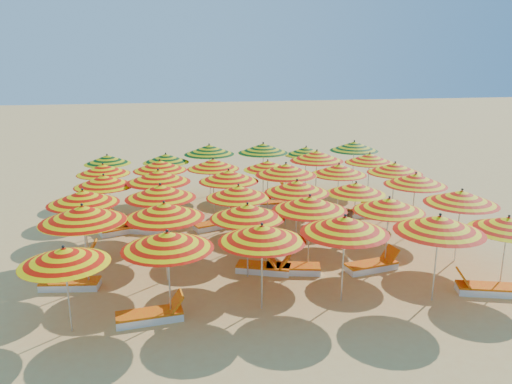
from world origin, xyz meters
The scene contains 54 objects.
ground centered at (0.00, 0.00, 0.00)m, with size 120.00×120.00×0.00m, color tan.
umbrella_0 centered at (-5.93, -5.94, 2.02)m, with size 2.38×2.38×2.29m.
umbrella_1 centered at (-3.48, -5.78, 2.18)m, with size 2.46×2.46×2.48m.
umbrella_2 centered at (-1.03, -5.68, 2.17)m, with size 2.90×2.90×2.46m.
umbrella_3 centered at (1.25, -5.68, 2.26)m, with size 3.13×3.13×2.57m.
umbrella_4 centered at (3.77, -6.14, 2.27)m, with size 3.15×3.15×2.58m.
umbrella_5 centered at (6.12, -5.85, 2.03)m, with size 2.61×2.61×2.30m.
umbrella_6 centered at (-5.81, -3.49, 2.31)m, with size 2.98×2.98×2.62m.
umbrella_7 centered at (-3.52, -3.37, 2.24)m, with size 2.45×2.45×2.54m.
umbrella_8 centered at (-1.05, -3.60, 2.14)m, with size 2.69×2.69×2.43m.
umbrella_9 centered at (0.97, -3.37, 2.21)m, with size 2.70×2.70×2.51m.
umbrella_10 centered at (3.48, -3.70, 2.12)m, with size 2.33×2.33×2.41m.
umbrella_11 centered at (6.01, -3.68, 2.22)m, with size 3.02×3.02×2.53m.
umbrella_12 centered at (-6.12, -1.18, 2.19)m, with size 2.45×2.45×2.48m.
umbrella_13 centered at (-3.61, -1.15, 2.24)m, with size 2.64×2.64×2.54m.
umbrella_14 centered at (-0.96, -1.24, 2.12)m, with size 2.43×2.43×2.41m.
umbrella_15 centered at (1.16, -1.16, 2.18)m, with size 2.59×2.59×2.47m.
umbrella_16 centered at (3.40, -1.16, 2.01)m, with size 2.78×2.78×2.28m.
umbrella_17 centered at (5.82, -1.01, 2.19)m, with size 2.90×2.90×2.49m.
umbrella_18 centered at (-5.71, 1.33, 2.11)m, with size 2.99×2.99×2.40m.
umbrella_19 centered at (-3.67, 1.02, 2.27)m, with size 2.84×2.84×2.58m.
umbrella_20 centered at (-0.99, 0.96, 2.18)m, with size 2.72×2.72×2.48m.
umbrella_21 centered at (1.32, 1.07, 2.31)m, with size 3.05×3.05×2.62m.
umbrella_22 centered at (3.66, 1.37, 2.15)m, with size 2.57×2.57×2.44m.
umbrella_23 centered at (6.06, 1.18, 2.15)m, with size 2.56×2.56×2.45m.
umbrella_24 centered at (-5.96, 3.60, 2.08)m, with size 2.80×2.80×2.36m.
umbrella_25 centered at (-3.60, 3.56, 2.15)m, with size 2.84×2.84×2.45m.
umbrella_26 centered at (-1.32, 3.52, 2.13)m, with size 2.81×2.81×2.43m.
umbrella_27 centered at (1.07, 3.32, 2.02)m, with size 2.70×2.70×2.29m.
umbrella_28 centered at (3.42, 3.64, 2.30)m, with size 2.52×2.52×2.61m.
umbrella_29 centered at (5.92, 3.46, 2.13)m, with size 2.84×2.84×2.42m.
umbrella_30 centered at (-6.02, 6.06, 2.01)m, with size 2.58×2.58×2.29m.
umbrella_31 centered at (-3.32, 5.76, 2.03)m, with size 2.52×2.52×2.31m.
umbrella_32 centered at (-1.23, 6.11, 2.31)m, with size 2.54×2.54×2.62m.
umbrella_33 centered at (1.39, 5.86, 2.33)m, with size 2.53×2.53×2.65m.
umbrella_34 centered at (3.66, 6.13, 2.06)m, with size 2.47×2.47×2.34m.
umbrella_35 centered at (6.06, 5.75, 2.30)m, with size 3.17×3.17×2.61m.
lounger_0 centered at (-3.98, -5.79, 0.15)m, with size 1.78×0.75×0.69m.
lounger_1 centered at (5.52, -6.04, 0.15)m, with size 1.83×1.08×0.69m.
lounger_2 centered at (-6.41, -3.39, 0.15)m, with size 1.80×0.83×0.69m.
lounger_3 centered at (-0.46, -3.38, 0.15)m, with size 1.82×1.18×0.69m.
lounger_4 centered at (0.37, -3.57, 0.15)m, with size 1.82×0.97×0.69m.
lounger_5 centered at (2.98, -3.85, 0.15)m, with size 1.81×0.87×0.69m.
lounger_6 centered at (-6.62, -1.31, 0.15)m, with size 1.74×0.60×0.69m.
lounger_7 centered at (-5.11, 1.33, 0.15)m, with size 1.83×1.14×0.69m.
lounger_8 centered at (-4.18, 1.14, 0.15)m, with size 1.82×1.23×0.69m.
lounger_9 centered at (-1.50, 1.17, 0.15)m, with size 1.83×1.09×0.69m.
lounger_10 centered at (4.26, 1.48, 0.15)m, with size 1.77×0.71×0.69m.
lounger_11 centered at (5.55, 1.39, 0.15)m, with size 1.83×1.12×0.69m.
lounger_12 centered at (-6.46, 3.52, 0.15)m, with size 1.75×0.64×0.69m.
lounger_13 centered at (1.67, 3.53, 0.15)m, with size 1.79×0.80×0.69m.
lounger_14 centered at (3.06, 6.11, 0.15)m, with size 1.79×0.78×0.69m.
beachgoer_b centered at (3.10, -1.51, 0.65)m, with size 0.63×0.49×1.30m, color tan.
beachgoer_a centered at (-0.31, 2.27, 0.74)m, with size 0.54×0.35×1.48m, color tan.
Camera 1 is at (-3.52, -17.74, 6.61)m, focal length 35.00 mm.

